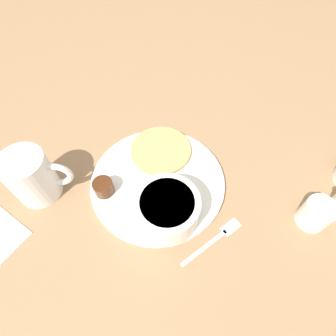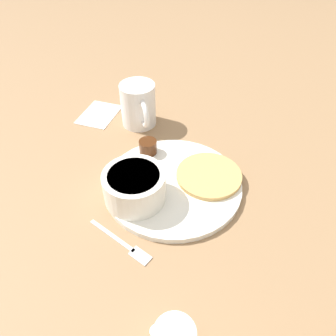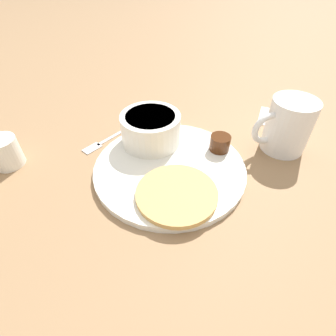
{
  "view_description": "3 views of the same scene",
  "coord_description": "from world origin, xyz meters",
  "px_view_note": "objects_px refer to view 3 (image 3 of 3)",
  "views": [
    {
      "loc": [
        -0.12,
        0.26,
        0.47
      ],
      "look_at": [
        -0.02,
        -0.01,
        0.05
      ],
      "focal_mm": 28.0,
      "sensor_mm": 36.0,
      "label": 1
    },
    {
      "loc": [
        -0.46,
        -0.03,
        0.48
      ],
      "look_at": [
        0.0,
        0.01,
        0.05
      ],
      "focal_mm": 35.0,
      "sensor_mm": 36.0,
      "label": 2
    },
    {
      "loc": [
        0.04,
        -0.35,
        0.33
      ],
      "look_at": [
        -0.0,
        -0.02,
        0.02
      ],
      "focal_mm": 28.0,
      "sensor_mm": 36.0,
      "label": 3
    }
  ],
  "objects_px": {
    "creamer_pitcher_near": "(4,152)",
    "fork": "(105,141)",
    "plate": "(170,168)",
    "bowl": "(151,128)",
    "coffee_mug": "(287,126)"
  },
  "relations": [
    {
      "from": "coffee_mug",
      "to": "creamer_pitcher_near",
      "type": "bearing_deg",
      "value": -166.78
    },
    {
      "from": "bowl",
      "to": "plate",
      "type": "bearing_deg",
      "value": -55.88
    },
    {
      "from": "plate",
      "to": "fork",
      "type": "height_order",
      "value": "plate"
    },
    {
      "from": "plate",
      "to": "creamer_pitcher_near",
      "type": "distance_m",
      "value": 0.3
    },
    {
      "from": "plate",
      "to": "fork",
      "type": "xyz_separation_m",
      "value": [
        -0.15,
        0.07,
        -0.0
      ]
    },
    {
      "from": "coffee_mug",
      "to": "fork",
      "type": "height_order",
      "value": "coffee_mug"
    },
    {
      "from": "plate",
      "to": "coffee_mug",
      "type": "distance_m",
      "value": 0.24
    },
    {
      "from": "plate",
      "to": "bowl",
      "type": "distance_m",
      "value": 0.09
    },
    {
      "from": "bowl",
      "to": "fork",
      "type": "height_order",
      "value": "bowl"
    },
    {
      "from": "coffee_mug",
      "to": "creamer_pitcher_near",
      "type": "relative_size",
      "value": 1.46
    },
    {
      "from": "creamer_pitcher_near",
      "to": "fork",
      "type": "height_order",
      "value": "creamer_pitcher_near"
    },
    {
      "from": "bowl",
      "to": "coffee_mug",
      "type": "height_order",
      "value": "coffee_mug"
    },
    {
      "from": "plate",
      "to": "fork",
      "type": "bearing_deg",
      "value": 154.37
    },
    {
      "from": "coffee_mug",
      "to": "creamer_pitcher_near",
      "type": "height_order",
      "value": "coffee_mug"
    },
    {
      "from": "bowl",
      "to": "coffee_mug",
      "type": "bearing_deg",
      "value": 6.54
    }
  ]
}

